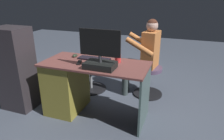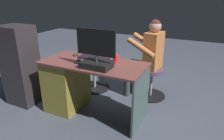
{
  "view_description": "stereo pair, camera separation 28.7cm",
  "coord_description": "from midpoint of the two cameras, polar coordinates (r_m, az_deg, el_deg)",
  "views": [
    {
      "loc": [
        -1.03,
        2.53,
        1.58
      ],
      "look_at": [
        -0.11,
        0.01,
        0.55
      ],
      "focal_mm": 32.98,
      "sensor_mm": 36.0,
      "label": 1
    },
    {
      "loc": [
        -1.29,
        2.42,
        1.58
      ],
      "look_at": [
        -0.11,
        0.01,
        0.55
      ],
      "focal_mm": 32.98,
      "sensor_mm": 36.0,
      "label": 2
    }
  ],
  "objects": [
    {
      "name": "person",
      "position": [
        3.16,
        6.49,
        4.84
      ],
      "size": [
        0.54,
        0.53,
        1.21
      ],
      "color": "#C4723B",
      "rests_on": "ground_plane"
    },
    {
      "name": "monitor",
      "position": [
        2.36,
        -6.82,
        3.66
      ],
      "size": [
        0.49,
        0.23,
        0.45
      ],
      "color": "black",
      "rests_on": "desk"
    },
    {
      "name": "office_chair_teddy",
      "position": [
        3.49,
        -8.25,
        -1.4
      ],
      "size": [
        0.51,
        0.51,
        0.48
      ],
      "color": "black",
      "rests_on": "ground_plane"
    },
    {
      "name": "equipment_rack",
      "position": [
        3.18,
        -27.48,
        0.11
      ],
      "size": [
        0.44,
        0.36,
        1.15
      ],
      "primitive_type": "cube",
      "color": "#2D272B",
      "rests_on": "ground_plane"
    },
    {
      "name": "teddy_bear",
      "position": [
        3.38,
        -8.48,
        4.24
      ],
      "size": [
        0.21,
        0.21,
        0.31
      ],
      "color": "tan",
      "rests_on": "office_chair_teddy"
    },
    {
      "name": "tv_remote",
      "position": [
        2.61,
        -12.2,
        2.0
      ],
      "size": [
        0.09,
        0.16,
        0.02
      ],
      "primitive_type": "cube",
      "rotation": [
        0.0,
        0.0,
        0.33
      ],
      "color": "black",
      "rests_on": "desk"
    },
    {
      "name": "desk",
      "position": [
        2.88,
        -13.82,
        -3.92
      ],
      "size": [
        1.34,
        0.63,
        0.74
      ],
      "color": "brown",
      "rests_on": "ground_plane"
    },
    {
      "name": "ground_plane",
      "position": [
        3.16,
        -4.51,
        -9.09
      ],
      "size": [
        10.0,
        10.0,
        0.0
      ],
      "primitive_type": "plane",
      "color": "#464E5C"
    },
    {
      "name": "cup",
      "position": [
        2.58,
        -1.54,
        3.23
      ],
      "size": [
        0.08,
        0.08,
        0.1
      ],
      "primitive_type": "cylinder",
      "color": "red",
      "rests_on": "desk"
    },
    {
      "name": "visitor_chair",
      "position": [
        3.3,
        7.67,
        -2.29
      ],
      "size": [
        0.47,
        0.47,
        0.48
      ],
      "color": "black",
      "rests_on": "ground_plane"
    },
    {
      "name": "computer_mouse",
      "position": [
        2.87,
        -13.09,
        3.88
      ],
      "size": [
        0.06,
        0.1,
        0.04
      ],
      "primitive_type": "ellipsoid",
      "color": "#252F22",
      "rests_on": "desk"
    },
    {
      "name": "keyboard",
      "position": [
        2.72,
        -8.02,
        3.09
      ],
      "size": [
        0.42,
        0.14,
        0.02
      ],
      "primitive_type": "cube",
      "color": "black",
      "rests_on": "desk"
    }
  ]
}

